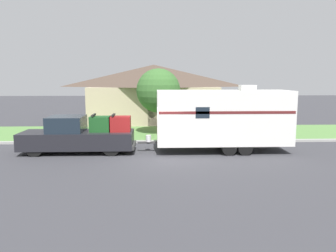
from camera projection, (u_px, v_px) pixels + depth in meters
ground_plane at (157, 157)px, 16.42m from camera, size 120.00×120.00×0.00m
curb_strip at (156, 142)px, 20.12m from camera, size 80.00×0.30×0.14m
lawn_strip at (156, 133)px, 23.73m from camera, size 80.00×7.00×0.03m
house_across_street at (154, 92)px, 29.58m from camera, size 11.91×6.87×5.14m
pickup_truck at (79, 136)px, 17.34m from camera, size 5.97×1.98×2.05m
travel_trailer at (223, 117)px, 17.52m from camera, size 8.11×2.29×3.57m
mailbox at (81, 125)px, 20.35m from camera, size 0.48×0.20×1.39m
tree_in_yard at (158, 91)px, 22.61m from camera, size 3.05×3.05×4.61m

